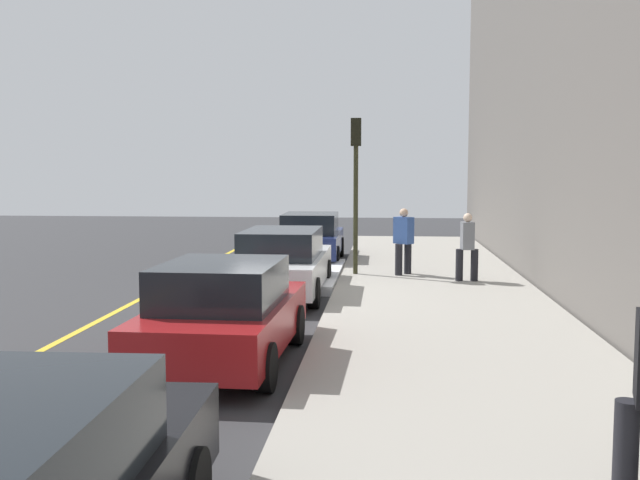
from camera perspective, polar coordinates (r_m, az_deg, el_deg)
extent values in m
plane|color=#333335|center=(15.87, -2.67, -4.70)|extent=(56.00, 56.00, 0.00)
cube|color=#A39E93|center=(15.76, 9.35, -4.56)|extent=(28.00, 4.60, 0.15)
cube|color=gold|center=(16.61, -13.70, -4.38)|extent=(28.00, 0.14, 0.01)
cube|color=white|center=(18.73, 0.72, -2.79)|extent=(5.20, 0.56, 0.22)
cylinder|color=black|center=(12.10, -9.88, -6.44)|extent=(0.65, 0.24, 0.64)
cylinder|color=black|center=(11.74, -1.94, -6.73)|extent=(0.65, 0.24, 0.64)
cylinder|color=black|center=(9.75, -14.20, -9.43)|extent=(0.65, 0.24, 0.64)
cylinder|color=black|center=(9.30, -4.33, -10.01)|extent=(0.65, 0.24, 0.64)
cube|color=maroon|center=(10.63, -7.50, -6.57)|extent=(4.16, 1.90, 0.64)
cube|color=black|center=(10.32, -7.82, -3.44)|extent=(2.18, 1.65, 0.60)
cylinder|color=black|center=(17.91, -4.90, -2.51)|extent=(0.64, 0.22, 0.64)
cylinder|color=black|center=(17.69, 0.47, -2.59)|extent=(0.64, 0.22, 0.64)
cylinder|color=black|center=(15.02, -6.89, -4.07)|extent=(0.64, 0.22, 0.64)
cylinder|color=black|center=(14.76, -0.49, -4.20)|extent=(0.64, 0.22, 0.64)
cube|color=white|center=(16.28, -2.91, -2.33)|extent=(4.80, 1.80, 0.64)
cube|color=black|center=(15.97, -3.05, -0.25)|extent=(2.49, 1.60, 0.60)
cylinder|color=black|center=(23.80, -2.43, -0.52)|extent=(0.64, 0.23, 0.64)
cylinder|color=black|center=(23.66, 1.61, -0.55)|extent=(0.64, 0.23, 0.64)
cylinder|color=black|center=(21.12, -3.32, -1.28)|extent=(0.64, 0.23, 0.64)
cylinder|color=black|center=(20.96, 1.23, -1.33)|extent=(0.64, 0.23, 0.64)
cube|color=navy|center=(22.34, -0.72, -0.20)|extent=(4.41, 1.85, 0.64)
cube|color=black|center=(22.07, -0.77, 1.34)|extent=(2.30, 1.63, 0.60)
cylinder|color=black|center=(6.46, 23.02, -15.17)|extent=(0.20, 0.20, 0.84)
cylinder|color=black|center=(18.49, 6.25, -1.56)|extent=(0.19, 0.19, 0.80)
cylinder|color=black|center=(18.78, 6.96, -1.45)|extent=(0.19, 0.19, 0.80)
cube|color=#335193|center=(18.56, 6.63, 0.77)|extent=(0.52, 0.54, 0.68)
sphere|color=#D8AD8C|center=(18.53, 6.64, 2.16)|extent=(0.22, 0.22, 0.22)
cylinder|color=black|center=(17.77, 10.96, -1.95)|extent=(0.18, 0.18, 0.77)
cylinder|color=black|center=(17.83, 12.11, -1.95)|extent=(0.18, 0.18, 0.77)
cube|color=slate|center=(17.72, 11.58, 0.34)|extent=(0.46, 0.30, 0.66)
sphere|color=beige|center=(17.69, 11.61, 1.75)|extent=(0.21, 0.21, 0.21)
cylinder|color=#2D2D19|center=(18.55, 2.84, 2.35)|extent=(0.12, 0.12, 3.29)
cube|color=black|center=(18.55, 2.87, 8.52)|extent=(0.26, 0.26, 0.70)
sphere|color=red|center=(18.71, 2.89, 9.14)|extent=(0.14, 0.14, 0.14)
sphere|color=orange|center=(18.70, 2.89, 8.46)|extent=(0.14, 0.14, 0.14)
sphere|color=green|center=(18.69, 2.88, 7.79)|extent=(0.14, 0.14, 0.14)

